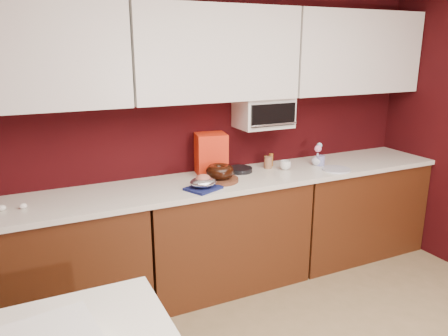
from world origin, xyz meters
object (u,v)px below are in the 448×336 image
coffee_mug (285,164)px  blue_jar (320,161)px  bundt_cake (220,171)px  foil_ham_nest (203,182)px  pandoro_box (211,154)px  flower_vase (317,158)px  toaster_oven (263,112)px

coffee_mug → blue_jar: (0.35, -0.02, -0.00)m
bundt_cake → foil_ham_nest: 0.23m
bundt_cake → pandoro_box: 0.26m
pandoro_box → flower_vase: size_ratio=2.72×
pandoro_box → coffee_mug: size_ratio=3.59×
foil_ham_nest → blue_jar: (1.18, 0.17, -0.01)m
blue_jar → foil_ham_nest: bearing=-171.8°
bundt_cake → coffee_mug: size_ratio=2.32×
flower_vase → bundt_cake: bearing=-176.2°
toaster_oven → foil_ham_nest: bearing=-154.2°
toaster_oven → bundt_cake: 0.67m
coffee_mug → blue_jar: coffee_mug is taller
foil_ham_nest → pandoro_box: (0.22, 0.36, 0.11)m
flower_vase → pandoro_box: bearing=169.6°
toaster_oven → bundt_cake: toaster_oven is taller
blue_jar → flower_vase: flower_vase is taller
bundt_cake → blue_jar: (0.99, 0.04, -0.04)m
bundt_cake → flower_vase: (0.97, 0.07, -0.02)m
toaster_oven → coffee_mug: size_ratio=4.89×
toaster_oven → foil_ham_nest: toaster_oven is taller
foil_ham_nest → bundt_cake: bearing=33.2°
bundt_cake → pandoro_box: (0.03, 0.24, 0.09)m
coffee_mug → blue_jar: bearing=-3.2°
bundt_cake → toaster_oven: bearing=22.7°
flower_vase → foil_ham_nest: bearing=-170.7°
bundt_cake → coffee_mug: bearing=5.7°
pandoro_box → toaster_oven: bearing=7.4°
pandoro_box → blue_jar: (0.96, -0.19, -0.12)m
foil_ham_nest → pandoro_box: pandoro_box is taller
blue_jar → pandoro_box: bearing=168.5°
foil_ham_nest → pandoro_box: bearing=58.4°
foil_ham_nest → toaster_oven: bearing=25.8°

